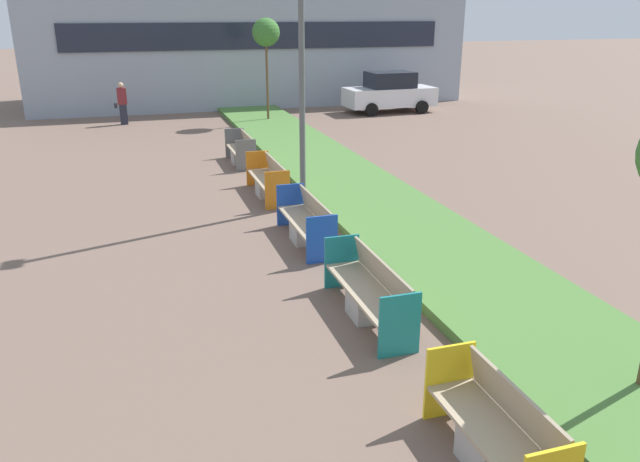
% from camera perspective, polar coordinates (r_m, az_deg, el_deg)
% --- Properties ---
extents(planter_grass_strip, '(2.80, 120.00, 0.18)m').
position_cam_1_polar(planter_grass_strip, '(11.77, 12.84, -3.39)').
color(planter_grass_strip, '#4C7A38').
rests_on(planter_grass_strip, ground).
extents(building_backdrop, '(21.26, 7.55, 6.22)m').
position_cam_1_polar(building_backdrop, '(34.28, -6.77, 17.02)').
color(building_backdrop, '#939EAD').
rests_on(building_backdrop, ground).
extents(bench_yellow_frame, '(0.65, 1.92, 0.94)m').
position_cam_1_polar(bench_yellow_frame, '(7.12, 15.68, -17.67)').
color(bench_yellow_frame, '#ADA8A0').
rests_on(bench_yellow_frame, ground).
extents(bench_teal_frame, '(0.65, 2.48, 0.94)m').
position_cam_1_polar(bench_teal_frame, '(9.82, 4.57, -5.85)').
color(bench_teal_frame, '#ADA8A0').
rests_on(bench_teal_frame, ground).
extents(bench_blue_frame, '(0.65, 2.40, 0.94)m').
position_cam_1_polar(bench_blue_frame, '(12.93, -1.22, 0.59)').
color(bench_blue_frame, '#ADA8A0').
rests_on(bench_blue_frame, ground).
extents(bench_orange_frame, '(0.65, 2.38, 0.94)m').
position_cam_1_polar(bench_orange_frame, '(16.24, -4.73, 4.51)').
color(bench_orange_frame, '#ADA8A0').
rests_on(bench_orange_frame, ground).
extents(bench_grey_frame, '(0.65, 2.00, 0.94)m').
position_cam_1_polar(bench_grey_frame, '(19.87, -7.20, 7.19)').
color(bench_grey_frame, '#ADA8A0').
rests_on(bench_grey_frame, ground).
extents(street_lamp_post, '(0.24, 0.44, 7.30)m').
position_cam_1_polar(street_lamp_post, '(14.75, -1.71, 17.44)').
color(street_lamp_post, '#56595B').
rests_on(street_lamp_post, ground).
extents(sapling_tree_far, '(1.13, 1.13, 4.27)m').
position_cam_1_polar(sapling_tree_far, '(26.76, -4.96, 17.56)').
color(sapling_tree_far, brown).
rests_on(sapling_tree_far, ground).
extents(pedestrian_walking, '(0.53, 0.24, 1.74)m').
position_cam_1_polar(pedestrian_walking, '(27.83, -17.63, 11.08)').
color(pedestrian_walking, '#232633').
rests_on(pedestrian_walking, ground).
extents(parked_car_distant, '(4.25, 2.00, 1.86)m').
position_cam_1_polar(parked_car_distant, '(30.06, 6.38, 12.48)').
color(parked_car_distant, silver).
rests_on(parked_car_distant, ground).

